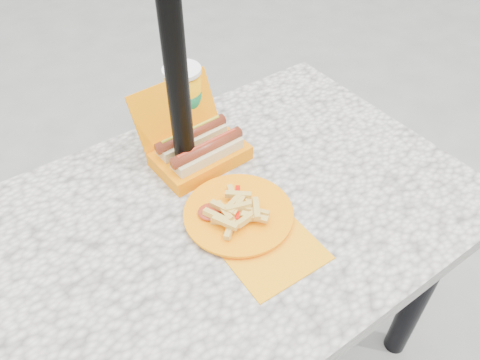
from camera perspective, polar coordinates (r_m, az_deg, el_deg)
ground at (r=1.72m, az=-1.44°, el=-20.78°), size 60.00×60.00×0.00m
picnic_table at (r=1.17m, az=-1.99°, el=-7.39°), size 1.20×0.80×0.75m
umbrella_pole at (r=0.98m, az=-8.12°, el=15.89°), size 0.05×0.05×2.20m
hotdog_box at (r=1.19m, az=-5.15°, el=3.90°), size 0.24×0.22×0.18m
fries_plate at (r=1.06m, az=0.01°, el=-4.40°), size 0.25×0.34×0.05m
soda_cup at (r=1.27m, az=-6.79°, el=9.74°), size 0.10×0.10×0.19m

